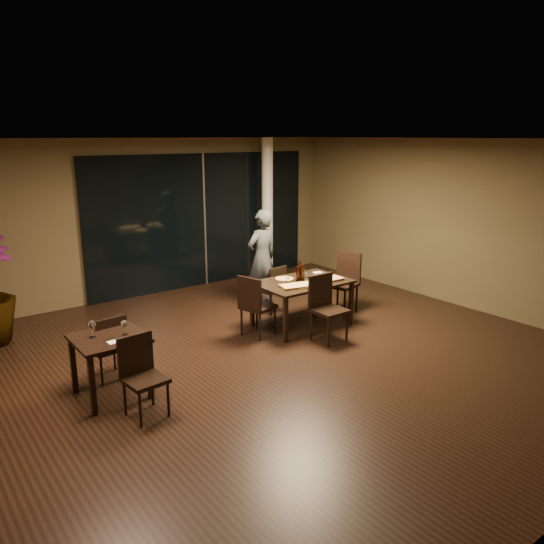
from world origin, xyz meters
The scene contains 30 objects.
ground centered at (0.00, 0.00, 0.00)m, with size 8.00×8.00×0.00m, color black.
wall_back centered at (0.00, 4.05, 1.50)m, with size 8.00×0.10×3.00m, color #4A4027.
wall_right centered at (4.05, 0.00, 1.50)m, with size 0.10×8.00×3.00m, color #4A4027.
ceiling centered at (0.00, 0.00, 3.02)m, with size 8.00×8.00×0.04m, color silver.
window_panel centered at (1.00, 3.96, 1.35)m, with size 5.00×0.06×2.70m, color black.
column centered at (2.40, 3.65, 1.50)m, with size 0.24×0.24×3.00m, color white.
main_table centered at (1.00, 0.80, 0.68)m, with size 1.50×1.00×0.75m.
side_table centered at (-2.40, 0.30, 0.62)m, with size 0.80×0.80×0.75m.
chair_main_far centered at (1.01, 1.57, 0.47)m, with size 0.44×0.44×0.85m.
chair_main_near centered at (0.88, 0.11, 0.56)m, with size 0.47×0.47×1.01m.
chair_main_left centered at (0.08, 0.84, 0.54)m, with size 0.55×0.55×0.98m.
chair_main_right centered at (2.09, 0.92, 0.59)m, with size 0.59×0.59×1.05m.
chair_side_far centered at (-2.26, 0.70, 0.48)m, with size 0.43×0.43×0.87m.
chair_side_near centered at (-2.28, -0.33, 0.51)m, with size 0.46×0.46×0.91m.
diner centered at (1.11, 2.06, 0.89)m, with size 0.60×0.40×1.77m, color #2C2F31.
pizza_board_left centered at (0.73, 0.58, 0.76)m, with size 0.57×0.29×0.01m, color #4B3018.
pizza_board_right centered at (1.35, 0.56, 0.76)m, with size 0.51×0.26×0.01m, color #462916.
oblong_pizza_left centered at (0.73, 0.58, 0.77)m, with size 0.54×0.25×0.02m, color maroon, non-canonical shape.
oblong_pizza_right centered at (1.35, 0.56, 0.77)m, with size 0.49×0.23×0.02m, color maroon, non-canonical shape.
round_pizza centered at (0.83, 1.06, 0.76)m, with size 0.29×0.29×0.01m, color #B73C14.
bottle_a centered at (0.95, 0.84, 0.92)m, with size 0.07×0.07×0.33m, color black, non-canonical shape.
bottle_b centered at (1.01, 0.80, 0.89)m, with size 0.06×0.06×0.27m, color black, non-canonical shape.
bottle_c centered at (1.03, 0.89, 0.91)m, with size 0.07×0.07×0.32m, color black, non-canonical shape.
tumbler_left centered at (0.75, 0.86, 0.79)m, with size 0.07×0.07×0.08m, color white.
tumbler_right centered at (1.23, 0.94, 0.80)m, with size 0.08×0.08×0.10m, color white.
napkin_near centered at (1.54, 0.74, 0.76)m, with size 0.18×0.10×0.01m, color white.
napkin_far centered at (1.57, 1.04, 0.76)m, with size 0.18×0.10×0.01m, color white.
wine_glass_a centered at (-2.55, 0.39, 0.85)m, with size 0.09×0.09×0.19m, color white, non-canonical shape.
wine_glass_b centered at (-2.22, 0.25, 0.83)m, with size 0.08×0.08×0.17m, color white, non-canonical shape.
side_napkin centered at (-2.40, 0.08, 0.76)m, with size 0.18×0.11×0.01m, color white.
Camera 1 is at (-4.37, -5.53, 3.06)m, focal length 35.00 mm.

